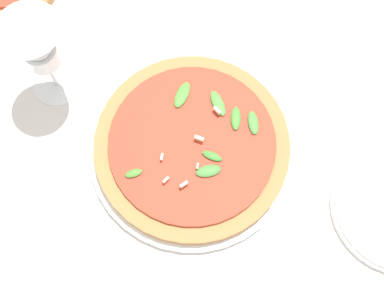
% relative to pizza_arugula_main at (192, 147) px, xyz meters
% --- Properties ---
extents(ground_plane, '(6.00, 6.00, 0.00)m').
position_rel_pizza_arugula_main_xyz_m(ground_plane, '(-0.04, 0.01, -0.02)').
color(ground_plane, silver).
extents(pizza_arugula_main, '(0.31, 0.31, 0.05)m').
position_rel_pizza_arugula_main_xyz_m(pizza_arugula_main, '(0.00, 0.00, 0.00)').
color(pizza_arugula_main, white).
rests_on(pizza_arugula_main, ground_plane).
extents(wine_glass, '(0.09, 0.09, 0.17)m').
position_rel_pizza_arugula_main_xyz_m(wine_glass, '(0.13, 0.20, 0.10)').
color(wine_glass, white).
rests_on(wine_glass, ground_plane).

